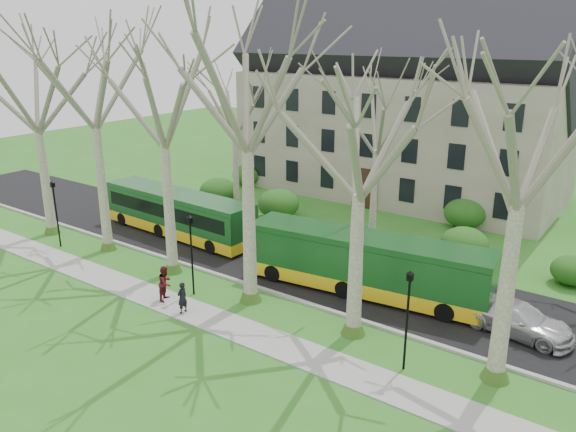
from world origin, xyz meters
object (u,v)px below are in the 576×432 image
Objects in this scene: pedestrian_b at (165,283)px; sedan at (516,318)px; bus_lead at (178,213)px; bus_follow at (366,263)px; pedestrian_a at (182,298)px.

sedan is at bearing -85.28° from pedestrian_b.
bus_follow is at bearing 0.18° from bus_lead.
bus_follow is at bearing 98.26° from sedan.
pedestrian_b reaches higher than pedestrian_a.
sedan is at bearing 119.89° from pedestrian_a.
bus_lead is at bearing -131.52° from pedestrian_a.
bus_follow is 7.75m from sedan.
bus_lead is at bearing 96.07° from sedan.
pedestrian_a is at bearing -126.02° from pedestrian_b.
pedestrian_a is at bearing -136.80° from bus_follow.
pedestrian_a is at bearing -40.66° from bus_lead.
bus_lead is at bearing 171.03° from bus_follow.
pedestrian_a reaches higher than sedan.
bus_follow reaches higher than bus_lead.
sedan is 3.19× the size of pedestrian_a.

